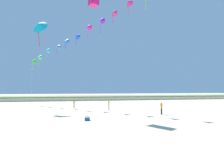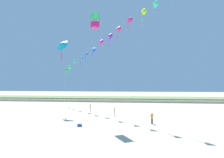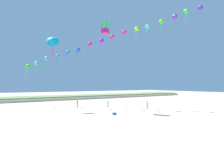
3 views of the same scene
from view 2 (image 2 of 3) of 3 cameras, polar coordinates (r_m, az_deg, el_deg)
The scene contains 9 objects.
ground_plane at distance 18.74m, azimuth -14.79°, elevation -20.13°, with size 240.00×240.00×0.00m, color beige.
dune_ridge at distance 63.66m, azimuth 0.61°, elevation -6.48°, with size 120.00×13.30×1.24m.
person_near_left at distance 27.36m, azimuth 12.92°, elevation -12.15°, with size 0.53×0.38×1.65m.
person_near_right at distance 38.49m, azimuth -7.12°, elevation -9.15°, with size 0.36×0.52×1.61m.
person_mid_center at distance 33.40m, azimuth 0.80°, elevation -10.38°, with size 0.21×0.54×1.54m.
kite_banner_string at distance 34.91m, azimuth 0.54°, elevation 14.85°, with size 31.57×29.25×22.50m.
large_kite_low_lead at distance 39.79m, azimuth -16.19°, elevation 10.84°, with size 3.27×2.97×5.26m.
large_kite_mid_trail at distance 31.60m, azimuth -5.61°, elevation 18.43°, with size 1.57×1.57×2.41m.
beach_cooler at distance 25.79m, azimuth -10.52°, elevation -14.50°, with size 0.58×0.41×0.46m.
Camera 2 is at (6.37, -16.59, 5.95)m, focal length 28.00 mm.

